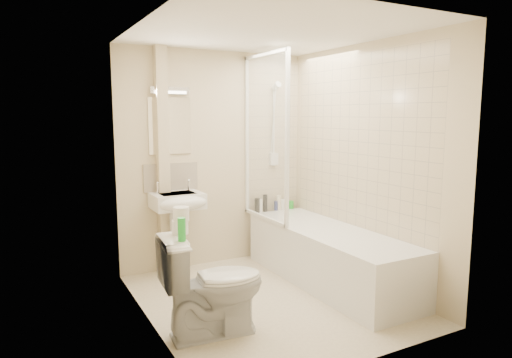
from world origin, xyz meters
TOP-DOWN VIEW (x-y plane):
  - floor at (0.00, 0.00)m, footprint 2.50×2.50m
  - wall_back at (0.00, 1.25)m, footprint 2.20×0.02m
  - wall_left at (-1.10, 0.00)m, footprint 0.02×2.50m
  - wall_right at (1.10, 0.00)m, footprint 0.02×2.50m
  - ceiling at (0.00, 0.00)m, footprint 2.20×2.50m
  - tile_back at (0.75, 1.24)m, footprint 0.70×0.01m
  - tile_right at (1.09, 0.09)m, footprint 0.01×2.10m
  - pipe_boxing at (-0.62, 1.19)m, footprint 0.12×0.12m
  - splashback at (-0.52, 1.24)m, footprint 0.60×0.02m
  - mirror at (-0.52, 1.24)m, footprint 0.46×0.01m
  - strip_light at (-0.52, 1.22)m, footprint 0.42×0.07m
  - bathtub at (0.75, 0.09)m, footprint 0.70×2.10m
  - shower_screen at (0.40, 0.80)m, footprint 0.04×0.92m
  - shower_fixture at (0.75, 1.19)m, footprint 0.10×0.16m
  - pedestal_sink at (-0.52, 1.01)m, footprint 0.52×0.48m
  - bottle_black_a at (0.50, 1.16)m, footprint 0.06×0.06m
  - bottle_white_a at (0.53, 1.16)m, footprint 0.06×0.06m
  - bottle_black_b at (0.61, 1.16)m, footprint 0.05×0.05m
  - bottle_blue at (0.76, 1.16)m, footprint 0.05×0.05m
  - bottle_cream at (0.79, 1.16)m, footprint 0.06×0.06m
  - bottle_white_b at (0.85, 1.16)m, footprint 0.06×0.06m
  - bottle_green at (0.97, 1.16)m, footprint 0.07×0.07m
  - toilet at (-0.72, -0.38)m, footprint 0.60×0.87m
  - toilet_roll_lower at (-0.94, -0.27)m, footprint 0.12×0.12m
  - toilet_roll_upper at (-0.93, -0.29)m, footprint 0.12×0.12m
  - green_bottle at (-0.99, -0.47)m, footprint 0.06×0.06m

SIDE VIEW (x-z plane):
  - floor at x=0.00m, z-range 0.00..0.00m
  - bathtub at x=0.75m, z-range 0.01..0.56m
  - toilet at x=-0.72m, z-range 0.00..0.81m
  - bottle_green at x=0.97m, z-range 0.55..0.64m
  - bottle_blue at x=0.76m, z-range 0.55..0.66m
  - bottle_white_b at x=0.85m, z-range 0.55..0.67m
  - bottle_white_a at x=0.53m, z-range 0.55..0.70m
  - bottle_black_a at x=0.50m, z-range 0.55..0.72m
  - bottle_cream at x=0.79m, z-range 0.55..0.72m
  - bottle_black_b at x=0.61m, z-range 0.55..0.75m
  - pedestal_sink at x=-0.52m, z-range 0.20..1.21m
  - toilet_roll_lower at x=-0.94m, z-range 0.81..0.91m
  - green_bottle at x=-0.99m, z-range 0.81..0.98m
  - toilet_roll_upper at x=-0.93m, z-range 0.91..1.01m
  - splashback at x=-0.52m, z-range 0.88..1.18m
  - wall_back at x=0.00m, z-range 0.00..2.40m
  - wall_left at x=-1.10m, z-range 0.00..2.40m
  - wall_right at x=1.10m, z-range 0.00..2.40m
  - pipe_boxing at x=-0.62m, z-range 0.00..2.40m
  - tile_back at x=0.75m, z-range 0.55..2.30m
  - tile_right at x=1.09m, z-range 0.55..2.30m
  - shower_screen at x=0.40m, z-range 0.55..2.35m
  - shower_fixture at x=0.75m, z-range 1.05..2.04m
  - mirror at x=-0.52m, z-range 1.28..1.88m
  - strip_light at x=-0.52m, z-range 1.92..1.98m
  - ceiling at x=0.00m, z-range 2.39..2.41m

